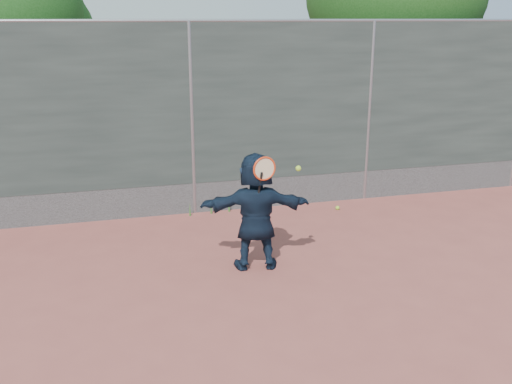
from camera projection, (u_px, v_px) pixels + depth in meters
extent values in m
plane|color=#9E4C42|center=(247.00, 316.00, 6.06)|extent=(80.00, 80.00, 0.00)
imported|color=#122033|center=(256.00, 211.00, 7.06)|extent=(1.44, 0.65, 1.49)
sphere|color=#A9DA30|center=(337.00, 208.00, 9.41)|extent=(0.07, 0.07, 0.07)
cube|color=#38423D|center=(191.00, 105.00, 8.78)|extent=(20.00, 0.04, 2.50)
cube|color=slate|center=(194.00, 198.00, 9.22)|extent=(20.00, 0.03, 0.50)
cylinder|color=gray|center=(189.00, 21.00, 8.41)|extent=(20.00, 0.05, 0.05)
cylinder|color=gray|center=(192.00, 121.00, 8.85)|extent=(0.06, 0.06, 3.00)
cylinder|color=gray|center=(369.00, 113.00, 9.59)|extent=(0.06, 0.06, 3.00)
torus|color=red|center=(264.00, 169.00, 6.71)|extent=(0.29, 0.08, 0.29)
cylinder|color=beige|center=(264.00, 169.00, 6.71)|extent=(0.25, 0.05, 0.25)
cylinder|color=black|center=(260.00, 185.00, 6.78)|extent=(0.05, 0.13, 0.33)
sphere|color=#A9DA30|center=(298.00, 168.00, 6.78)|extent=(0.07, 0.07, 0.07)
cylinder|color=#382314|center=(388.00, 104.00, 12.05)|extent=(0.28, 0.28, 2.60)
sphere|color=#23561C|center=(421.00, 8.00, 11.85)|extent=(2.52, 2.52, 2.52)
cylinder|color=#382314|center=(15.00, 123.00, 11.01)|extent=(0.28, 0.28, 2.20)
sphere|color=#23561C|center=(2.00, 19.00, 10.44)|extent=(3.00, 3.00, 3.00)
sphere|color=#23561C|center=(39.00, 35.00, 10.86)|extent=(2.10, 2.10, 2.10)
cone|color=#387226|center=(211.00, 206.00, 9.21)|extent=(0.03, 0.03, 0.26)
cone|color=#387226|center=(229.00, 203.00, 9.29)|extent=(0.03, 0.03, 0.30)
cone|color=#387226|center=(190.00, 209.00, 9.11)|extent=(0.03, 0.03, 0.22)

